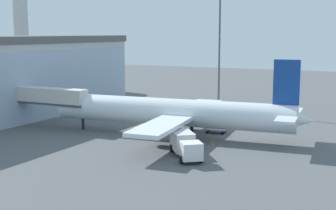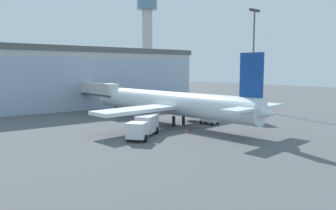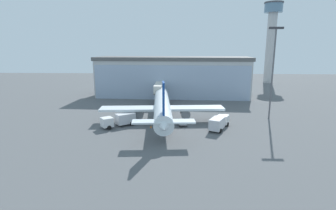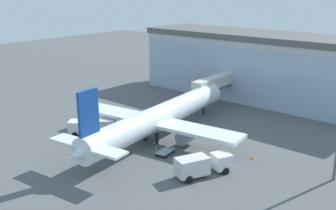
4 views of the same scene
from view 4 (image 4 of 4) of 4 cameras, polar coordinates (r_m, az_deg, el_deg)
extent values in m
plane|color=#545659|center=(54.52, -5.73, -7.66)|extent=(240.00, 240.00, 0.00)
cube|color=#B8B8B8|center=(84.51, 13.32, 5.16)|extent=(51.58, 15.85, 12.31)
cube|color=#A0B2CB|center=(78.57, 10.88, 4.00)|extent=(50.01, 2.33, 11.08)
cube|color=#565656|center=(83.47, 13.63, 9.70)|extent=(52.61, 16.17, 1.20)
cube|color=beige|center=(77.07, 7.14, 3.34)|extent=(2.37, 14.68, 2.40)
cube|color=#3F3F47|center=(77.31, 7.11, 2.59)|extent=(2.41, 14.68, 0.30)
cylinder|color=#4C4C51|center=(82.43, 9.03, 2.00)|extent=(0.70, 0.70, 3.58)
cylinder|color=white|center=(60.42, -1.03, -1.61)|extent=(6.48, 33.69, 3.66)
cone|color=white|center=(74.24, 6.33, 1.78)|extent=(3.90, 3.30, 3.66)
cone|color=white|center=(48.48, -12.41, -6.77)|extent=(3.62, 4.26, 3.29)
cube|color=white|center=(59.24, -1.94, -2.37)|extent=(28.24, 6.55, 0.50)
cube|color=white|center=(48.90, -11.61, -5.81)|extent=(11.16, 3.32, 0.30)
cube|color=navy|center=(47.85, -11.47, -1.11)|extent=(0.63, 3.22, 5.59)
cylinder|color=gray|center=(63.12, -5.61, -2.53)|extent=(2.36, 3.37, 2.10)
cylinder|color=gray|center=(57.36, 2.71, -4.47)|extent=(2.36, 3.37, 2.10)
cylinder|color=black|center=(59.87, -3.34, -4.49)|extent=(0.50, 0.50, 1.60)
cylinder|color=black|center=(58.66, -1.61, -4.92)|extent=(0.50, 0.50, 1.60)
cylinder|color=black|center=(72.41, 5.17, -0.73)|extent=(0.40, 0.40, 1.60)
cube|color=silver|center=(63.54, -13.18, -3.07)|extent=(3.08, 3.08, 1.90)
cube|color=silver|center=(62.56, -9.46, -3.01)|extent=(4.52, 4.16, 2.20)
cylinder|color=black|center=(62.87, -13.37, -4.22)|extent=(0.90, 0.78, 0.90)
cylinder|color=black|center=(64.86, -12.89, -3.53)|extent=(0.90, 0.78, 0.90)
cylinder|color=black|center=(61.75, -8.69, -4.33)|extent=(0.90, 0.78, 0.90)
cylinder|color=black|center=(63.77, -8.35, -3.63)|extent=(0.90, 0.78, 0.90)
cube|color=silver|center=(50.54, 7.72, -8.03)|extent=(2.94, 2.94, 1.90)
cube|color=silver|center=(48.45, 3.53, -8.83)|extent=(3.71, 4.56, 2.20)
cylinder|color=black|center=(51.76, 7.00, -8.54)|extent=(0.66, 0.94, 0.90)
cylinder|color=black|center=(50.13, 8.38, -9.47)|extent=(0.66, 0.94, 0.90)
cylinder|color=black|center=(49.36, 1.84, -9.72)|extent=(0.66, 0.94, 0.90)
cylinder|color=black|center=(47.64, 3.09, -10.77)|extent=(0.66, 0.94, 0.90)
cube|color=gray|center=(55.09, -0.40, -6.71)|extent=(1.91, 2.97, 0.16)
cylinder|color=black|center=(56.43, -0.41, -6.45)|extent=(0.17, 0.45, 0.44)
cylinder|color=gray|center=(56.11, -0.42, -5.68)|extent=(0.08, 0.08, 0.90)
cylinder|color=black|center=(55.74, 0.85, -6.76)|extent=(0.17, 0.45, 0.44)
cylinder|color=gray|center=(55.42, 0.85, -5.97)|extent=(0.08, 0.08, 0.90)
cylinder|color=black|center=(54.71, -1.67, -7.24)|extent=(0.17, 0.45, 0.44)
cylinder|color=gray|center=(54.38, -1.68, -6.44)|extent=(0.08, 0.08, 0.90)
cylinder|color=black|center=(54.00, -0.39, -7.57)|extent=(0.17, 0.45, 0.44)
cylinder|color=gray|center=(53.66, -0.39, -6.76)|extent=(0.08, 0.08, 0.90)
cone|color=orange|center=(58.06, -6.74, -5.83)|extent=(0.36, 0.36, 0.55)
cone|color=orange|center=(54.89, 12.10, -7.48)|extent=(0.36, 0.36, 0.55)
camera|label=1|loc=(95.25, -41.13, 7.68)|focal=50.00mm
camera|label=2|loc=(71.03, -47.07, 0.37)|focal=35.00mm
camera|label=3|loc=(36.30, -74.83, -5.07)|focal=28.00mm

